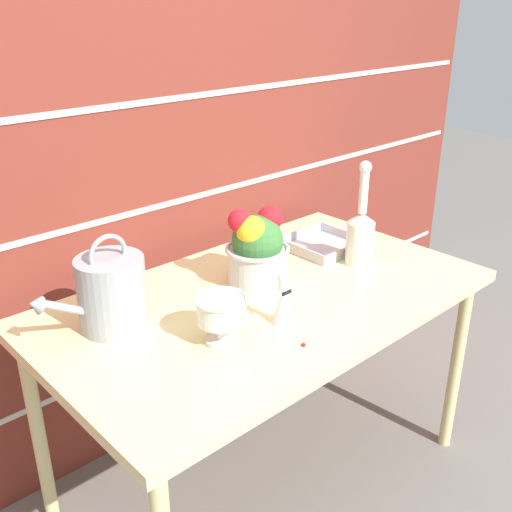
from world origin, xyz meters
TOP-DOWN VIEW (x-y plane):
  - ground_plane at (0.00, 0.00)m, footprint 12.00×12.00m
  - brick_wall at (0.00, 0.53)m, footprint 3.60×0.08m
  - patio_table at (0.00, 0.00)m, footprint 1.40×0.81m
  - watering_can at (-0.44, 0.15)m, footprint 0.33×0.19m
  - crystal_pedestal_bowl at (-0.27, -0.12)m, footprint 0.14×0.14m
  - flower_planter at (0.04, 0.08)m, footprint 0.21×0.21m
  - glass_decanter at (0.41, -0.05)m, footprint 0.10×0.10m
  - figurine_vase at (-0.08, -0.16)m, footprint 0.06×0.06m
  - wire_tray at (0.42, 0.13)m, footprint 0.25×0.24m
  - fallen_petal at (-0.13, -0.28)m, footprint 0.01×0.01m

SIDE VIEW (x-z plane):
  - ground_plane at x=0.00m, z-range 0.00..0.00m
  - patio_table at x=0.00m, z-range 0.31..1.05m
  - fallen_petal at x=-0.13m, z-range 0.74..0.75m
  - wire_tray at x=0.42m, z-range 0.73..0.77m
  - figurine_vase at x=-0.08m, z-range 0.73..0.88m
  - crystal_pedestal_bowl at x=-0.27m, z-range 0.76..0.90m
  - watering_can at x=-0.44m, z-range 0.71..0.99m
  - glass_decanter at x=0.41m, z-range 0.67..1.04m
  - flower_planter at x=0.04m, z-range 0.73..0.99m
  - brick_wall at x=0.00m, z-range 0.00..2.20m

